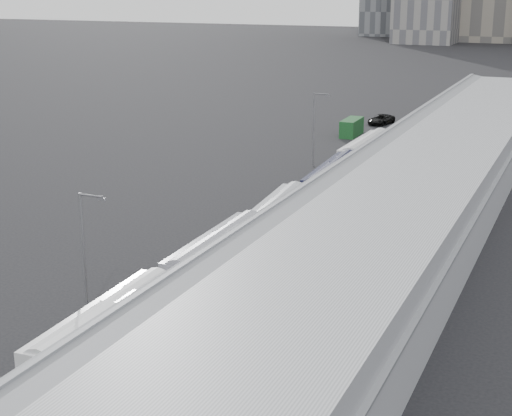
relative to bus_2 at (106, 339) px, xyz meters
The scene contains 17 objects.
sidewalk 21.03m from the bus_2, 69.56° to the left, with size 10.00×170.00×0.12m, color gray.
lane_line 19.97m from the bus_2, 99.18° to the left, with size 0.12×160.00×0.02m, color gold.
depot 22.76m from the bus_2, 60.07° to the left, with size 12.45×160.40×7.20m.
bus_2 is the anchor object (origin of this frame).
bus_3 14.43m from the bus_2, 89.27° to the left, with size 2.95×13.32×3.88m.
bus_4 25.11m from the bus_2, 88.85° to the left, with size 3.82×13.34×3.84m.
bus_5 39.68m from the bus_2, 88.66° to the left, with size 3.47×13.99×4.06m.
bus_6 54.05m from the bus_2, 89.73° to the left, with size 3.09×13.94×4.07m.
tree_1 8.34m from the bus_2, 61.62° to the right, with size 2.56×2.56×4.96m.
tree_2 23.45m from the bus_2, 78.82° to the left, with size 1.18×1.18×4.36m.
tree_3 47.87m from the bus_2, 85.45° to the left, with size 2.66×2.66×5.13m.
tree_4 71.62m from the bus_2, 86.65° to the left, with size 1.88×1.88×4.19m.
tree_5 90.61m from the bus_2, 87.18° to the left, with size 1.34×1.34×4.03m.
street_lamp_near 8.66m from the bus_2, 132.62° to the left, with size 2.04×0.22×8.46m.
street_lamp_far 54.55m from the bus_2, 96.52° to the left, with size 2.04×0.22×9.03m.
shipping_container 75.64m from the bus_2, 95.97° to the left, with size 2.12×6.05×2.47m, color #14411C.
suv 86.70m from the bus_2, 94.22° to the left, with size 2.60×5.64×1.57m, color black.
Camera 1 is at (26.55, 0.34, 21.73)m, focal length 55.00 mm.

